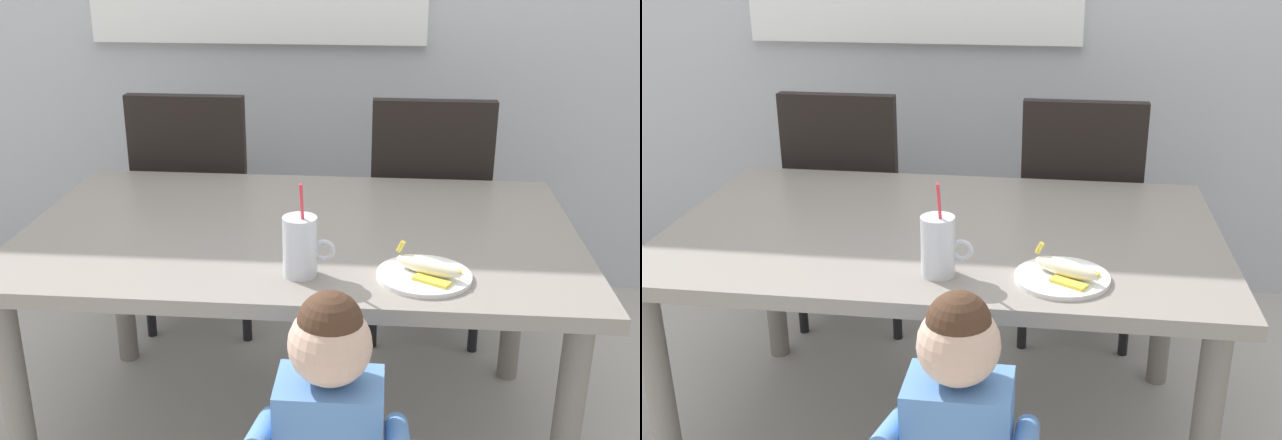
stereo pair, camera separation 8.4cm
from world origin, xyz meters
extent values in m
plane|color=#B7B2A8|center=(0.00, 0.00, 0.00)|extent=(24.00, 24.00, 0.00)
cube|color=gray|center=(0.00, 0.00, 0.69)|extent=(1.55, 0.96, 0.04)
cylinder|color=slate|center=(-0.69, -0.40, 0.33)|extent=(0.07, 0.07, 0.67)
cylinder|color=slate|center=(-0.69, 0.40, 0.33)|extent=(0.07, 0.07, 0.67)
cylinder|color=slate|center=(0.69, 0.40, 0.33)|extent=(0.07, 0.07, 0.67)
cube|color=black|center=(-0.47, 0.76, 0.45)|extent=(0.44, 0.44, 0.06)
cube|color=black|center=(-0.47, 0.56, 0.72)|extent=(0.42, 0.05, 0.48)
cylinder|color=black|center=(-0.28, 0.95, 0.21)|extent=(0.04, 0.04, 0.42)
cylinder|color=black|center=(-0.66, 0.95, 0.21)|extent=(0.04, 0.04, 0.42)
cylinder|color=black|center=(-0.28, 0.57, 0.21)|extent=(0.04, 0.04, 0.42)
cylinder|color=black|center=(-0.66, 0.57, 0.21)|extent=(0.04, 0.04, 0.42)
cube|color=black|center=(0.40, 0.75, 0.45)|extent=(0.44, 0.44, 0.06)
cube|color=black|center=(0.40, 0.55, 0.72)|extent=(0.42, 0.05, 0.48)
cylinder|color=black|center=(0.59, 0.94, 0.21)|extent=(0.04, 0.04, 0.42)
cylinder|color=black|center=(0.21, 0.94, 0.21)|extent=(0.04, 0.04, 0.42)
cylinder|color=black|center=(0.59, 0.56, 0.21)|extent=(0.04, 0.04, 0.42)
cylinder|color=black|center=(0.21, 0.56, 0.21)|extent=(0.04, 0.04, 0.42)
sphere|color=beige|center=(0.14, -0.67, 0.72)|extent=(0.17, 0.17, 0.17)
sphere|color=#472D1E|center=(0.14, -0.67, 0.77)|extent=(0.13, 0.13, 0.13)
cylinder|color=#598CD1|center=(0.00, -0.69, 0.52)|extent=(0.05, 0.24, 0.13)
cylinder|color=silver|center=(0.04, -0.32, 0.78)|extent=(0.08, 0.08, 0.15)
cylinder|color=beige|center=(0.04, -0.32, 0.75)|extent=(0.07, 0.07, 0.08)
torus|color=silver|center=(0.10, -0.32, 0.77)|extent=(0.06, 0.01, 0.06)
cylinder|color=#E5333F|center=(0.05, -0.32, 0.85)|extent=(0.01, 0.08, 0.21)
cylinder|color=white|center=(0.34, -0.31, 0.71)|extent=(0.23, 0.23, 0.01)
ellipsoid|color=#F4EAC6|center=(0.34, -0.31, 0.74)|extent=(0.17, 0.12, 0.04)
cube|color=yellow|center=(0.35, -0.36, 0.72)|extent=(0.09, 0.07, 0.01)
cube|color=yellow|center=(0.38, -0.29, 0.72)|extent=(0.09, 0.07, 0.01)
cylinder|color=yellow|center=(0.28, -0.27, 0.77)|extent=(0.03, 0.02, 0.03)
camera|label=1|loc=(0.23, -1.96, 1.48)|focal=42.11mm
camera|label=2|loc=(0.32, -1.96, 1.48)|focal=42.11mm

